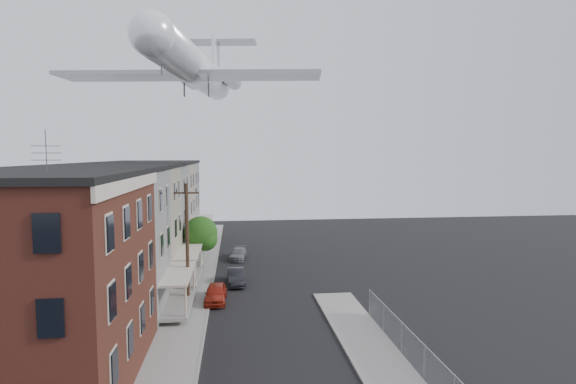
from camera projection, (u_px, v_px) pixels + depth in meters
name	position (u px, v px, depth m)	size (l,w,h in m)	color
sidewalk_left	(197.00, 281.00, 39.23)	(3.00, 62.00, 0.12)	gray
sidewalk_right	(387.00, 373.00, 22.70)	(3.00, 26.00, 0.12)	gray
curb_left	(213.00, 280.00, 39.39)	(0.15, 62.00, 0.14)	gray
curb_right	(359.00, 374.00, 22.53)	(0.15, 26.00, 0.14)	gray
corner_building	(25.00, 280.00, 21.22)	(10.31, 12.30, 12.15)	#3A1412
row_house_a	(90.00, 242.00, 30.62)	(11.98, 7.00, 10.30)	#60605E
row_house_b	(117.00, 226.00, 37.55)	(11.98, 7.00, 10.30)	#6C6256
row_house_c	(135.00, 215.00, 44.48)	(11.98, 7.00, 10.30)	#60605E
row_house_d	(149.00, 207.00, 51.41)	(11.98, 7.00, 10.30)	#6C6256
row_house_e	(159.00, 200.00, 58.33)	(11.98, 7.00, 10.30)	#60605E
chainlink_fence	(424.00, 362.00, 21.81)	(0.06, 18.06, 1.90)	gray
utility_pole	(187.00, 242.00, 32.89)	(1.80, 0.26, 9.00)	black
street_tree	(202.00, 235.00, 42.85)	(3.22, 3.20, 5.20)	black
car_near	(216.00, 293.00, 33.75)	(1.57, 3.91, 1.33)	#A22514
car_mid	(236.00, 277.00, 38.38)	(1.39, 3.97, 1.31)	black
car_far	(238.00, 254.00, 47.57)	(1.60, 3.95, 1.15)	slate
airplane	(195.00, 69.00, 42.28)	(23.76, 27.13, 7.80)	white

